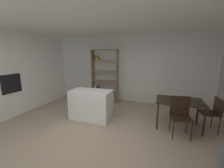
{
  "coord_description": "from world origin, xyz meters",
  "views": [
    {
      "loc": [
        1.52,
        -2.82,
        1.95
      ],
      "look_at": [
        0.36,
        0.53,
        1.23
      ],
      "focal_mm": 22.74,
      "sensor_mm": 36.0,
      "label": 1
    }
  ],
  "objects_px": {
    "dining_table": "(179,103)",
    "built_in_oven": "(11,84)",
    "kitchen_island": "(91,104)",
    "dining_chair_near": "(180,113)",
    "dining_chair_window_side": "(213,111)",
    "open_bookshelf": "(103,78)"
  },
  "relations": [
    {
      "from": "dining_table",
      "to": "built_in_oven",
      "type": "bearing_deg",
      "value": -168.1
    },
    {
      "from": "kitchen_island",
      "to": "built_in_oven",
      "type": "bearing_deg",
      "value": -163.2
    },
    {
      "from": "kitchen_island",
      "to": "dining_chair_near",
      "type": "distance_m",
      "value": 2.5
    },
    {
      "from": "kitchen_island",
      "to": "dining_chair_near",
      "type": "xyz_separation_m",
      "value": [
        2.49,
        -0.12,
        0.13
      ]
    },
    {
      "from": "kitchen_island",
      "to": "dining_chair_window_side",
      "type": "xyz_separation_m",
      "value": [
        3.31,
        0.33,
        0.1
      ]
    },
    {
      "from": "open_bookshelf",
      "to": "dining_chair_near",
      "type": "height_order",
      "value": "open_bookshelf"
    },
    {
      "from": "dining_chair_window_side",
      "to": "built_in_oven",
      "type": "bearing_deg",
      "value": -87.43
    },
    {
      "from": "built_in_oven",
      "to": "dining_chair_near",
      "type": "bearing_deg",
      "value": 6.92
    },
    {
      "from": "open_bookshelf",
      "to": "dining_chair_near",
      "type": "bearing_deg",
      "value": -33.72
    },
    {
      "from": "kitchen_island",
      "to": "dining_chair_window_side",
      "type": "relative_size",
      "value": 1.4
    },
    {
      "from": "dining_chair_window_side",
      "to": "dining_chair_near",
      "type": "xyz_separation_m",
      "value": [
        -0.82,
        -0.45,
        0.03
      ]
    },
    {
      "from": "open_bookshelf",
      "to": "dining_table",
      "type": "bearing_deg",
      "value": -26.95
    },
    {
      "from": "kitchen_island",
      "to": "dining_table",
      "type": "distance_m",
      "value": 2.54
    },
    {
      "from": "dining_table",
      "to": "dining_chair_near",
      "type": "relative_size",
      "value": 1.24
    },
    {
      "from": "kitchen_island",
      "to": "dining_chair_near",
      "type": "bearing_deg",
      "value": -2.85
    },
    {
      "from": "kitchen_island",
      "to": "dining_chair_window_side",
      "type": "height_order",
      "value": "kitchen_island"
    },
    {
      "from": "kitchen_island",
      "to": "dining_table",
      "type": "height_order",
      "value": "kitchen_island"
    },
    {
      "from": "built_in_oven",
      "to": "kitchen_island",
      "type": "height_order",
      "value": "built_in_oven"
    },
    {
      "from": "dining_table",
      "to": "dining_chair_window_side",
      "type": "height_order",
      "value": "dining_chair_window_side"
    },
    {
      "from": "dining_chair_window_side",
      "to": "open_bookshelf",
      "type": "bearing_deg",
      "value": -119.22
    },
    {
      "from": "dining_table",
      "to": "dining_chair_near",
      "type": "bearing_deg",
      "value": -91.94
    },
    {
      "from": "dining_chair_window_side",
      "to": "dining_chair_near",
      "type": "bearing_deg",
      "value": -69.03
    }
  ]
}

